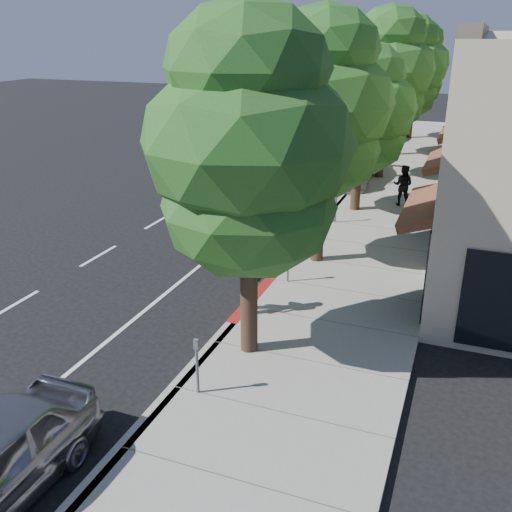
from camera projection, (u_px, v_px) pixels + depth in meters
The scene contains 17 objects.
ground at pixel (246, 311), 15.58m from camera, with size 120.00×120.00×0.00m, color black.
sidewalk at pixel (380, 229), 21.72m from camera, with size 4.60×56.00×0.15m, color gray.
curb at pixel (321, 222), 22.48m from camera, with size 0.30×56.00×0.15m, color #9E998E.
curb_red_segment at pixel (259, 294), 16.42m from camera, with size 0.32×4.00×0.15m, color maroon.
street_tree_0 at pixel (248, 148), 11.72m from camera, with size 4.49×4.49×7.83m.
street_tree_1 at pixel (323, 107), 16.87m from camera, with size 4.27×4.27×7.94m.
street_tree_2 at pixel (361, 111), 22.39m from camera, with size 4.40×4.40×6.86m.
street_tree_3 at pixel (388, 72), 27.19m from camera, with size 4.53×4.53×8.30m.
street_tree_4 at pixel (404, 69), 32.47m from camera, with size 4.84×4.84×8.12m.
street_tree_5 at pixel (416, 65), 37.72m from camera, with size 4.44×4.44×7.83m.
cyclist at pixel (252, 286), 15.04m from camera, with size 0.63×0.41×1.72m, color white.
bicycle at pixel (229, 250), 18.60m from camera, with size 0.62×1.77×0.93m, color navy.
silver_suv at pixel (258, 218), 20.62m from camera, with size 2.68×5.81×1.61m, color #BCBBC0.
dark_sedan at pixel (346, 170), 28.05m from camera, with size 1.50×4.31×1.42m, color #222427.
white_pickup at pixel (349, 164), 28.43m from camera, with size 2.48×6.09×1.77m, color silver.
dark_suv_far at pixel (381, 130), 38.17m from camera, with size 1.93×4.80×1.64m, color black.
pedestrian at pixel (403, 185), 24.13m from camera, with size 0.84×0.65×1.73m, color black.
Camera 1 is at (5.24, -12.87, 7.20)m, focal length 40.00 mm.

